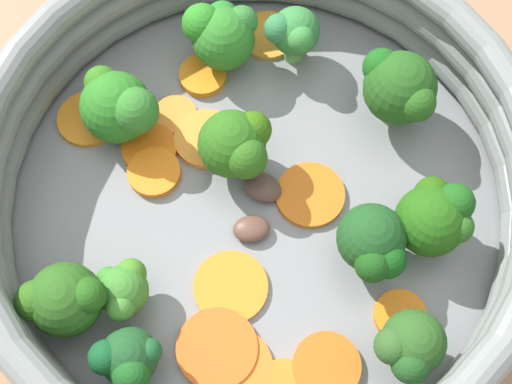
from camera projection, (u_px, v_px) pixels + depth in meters
ground_plane at (256, 210)px, 0.46m from camera, size 4.00×4.00×0.00m
skillet at (256, 206)px, 0.46m from camera, size 0.32×0.32×0.02m
skillet_rim_wall at (256, 181)px, 0.42m from camera, size 0.34×0.34×0.06m
skillet_rivet_left at (57, 371)px, 0.40m from camera, size 0.01×0.01×0.01m
carrot_slice_0 at (232, 368)px, 0.41m from camera, size 0.05×0.05×0.00m
carrot_slice_1 at (203, 75)px, 0.48m from camera, size 0.03×0.03×0.01m
carrot_slice_2 at (327, 366)px, 0.41m from camera, size 0.06×0.06×0.01m
carrot_slice_3 at (146, 155)px, 0.46m from camera, size 0.04×0.04×0.00m
carrot_slice_5 at (268, 35)px, 0.50m from camera, size 0.05×0.05×0.00m
carrot_slice_6 at (231, 287)px, 0.42m from camera, size 0.06×0.06×0.00m
carrot_slice_7 at (92, 113)px, 0.47m from camera, size 0.04×0.04×0.00m
carrot_slice_8 at (310, 195)px, 0.45m from camera, size 0.05×0.05×0.00m
carrot_slice_9 at (154, 172)px, 0.45m from camera, size 0.04×0.04×0.01m
carrot_slice_10 at (175, 115)px, 0.47m from camera, size 0.03×0.03×0.00m
carrot_slice_11 at (217, 349)px, 0.41m from camera, size 0.07×0.07×0.01m
carrot_slice_12 at (206, 139)px, 0.46m from camera, size 0.05×0.05×0.01m
carrot_slice_13 at (400, 315)px, 0.42m from camera, size 0.04×0.04×0.00m
broccoli_floret_0 at (221, 33)px, 0.46m from camera, size 0.04×0.05×0.05m
broccoli_floret_1 at (119, 106)px, 0.44m from camera, size 0.05×0.06×0.05m
broccoli_floret_2 at (237, 145)px, 0.43m from camera, size 0.04×0.05×0.05m
broccoli_floret_3 at (372, 246)px, 0.41m from camera, size 0.05×0.04×0.05m
broccoli_floret_4 at (123, 290)px, 0.40m from camera, size 0.04×0.03×0.04m
broccoli_floret_5 at (399, 88)px, 0.44m from camera, size 0.05×0.05×0.06m
broccoli_floret_6 at (435, 217)px, 0.41m from camera, size 0.05×0.05×0.05m
broccoli_floret_7 at (294, 33)px, 0.46m from camera, size 0.03×0.04×0.04m
broccoli_floret_8 at (128, 360)px, 0.39m from camera, size 0.04×0.04×0.04m
broccoli_floret_9 at (410, 346)px, 0.38m from camera, size 0.04×0.04×0.05m
broccoli_floret_10 at (64, 300)px, 0.39m from camera, size 0.04×0.05×0.05m
mushroom_piece_0 at (251, 229)px, 0.44m from camera, size 0.03×0.03×0.01m
mushroom_piece_1 at (263, 188)px, 0.45m from camera, size 0.02×0.03×0.01m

